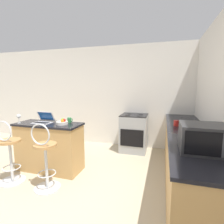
{
  "coord_description": "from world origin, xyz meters",
  "views": [
    {
      "loc": [
        1.54,
        -1.82,
        1.58
      ],
      "look_at": [
        0.44,
        1.91,
        1.0
      ],
      "focal_mm": 28.0,
      "sensor_mm": 36.0,
      "label": 1
    }
  ],
  "objects": [
    {
      "name": "fruit_bowl",
      "position": [
        -0.17,
        0.86,
        0.94
      ],
      "size": [
        0.21,
        0.21,
        0.11
      ],
      "color": "silver",
      "rests_on": "breakfast_bar"
    },
    {
      "name": "counter_right",
      "position": [
        1.94,
        1.06,
        0.45
      ],
      "size": [
        0.65,
        3.15,
        0.9
      ],
      "color": "tan",
      "rests_on": "ground_plane"
    },
    {
      "name": "ground_plane",
      "position": [
        0.0,
        0.0,
        0.0
      ],
      "size": [
        20.0,
        20.0,
        0.0
      ],
      "primitive_type": "plane",
      "color": "#BCAD8E"
    },
    {
      "name": "microwave",
      "position": [
        1.96,
        0.13,
        1.04
      ],
      "size": [
        0.46,
        0.41,
        0.29
      ],
      "color": "#2D2D30",
      "rests_on": "counter_right"
    },
    {
      "name": "mug_red",
      "position": [
        1.77,
        1.31,
        0.95
      ],
      "size": [
        0.11,
        0.09,
        0.09
      ],
      "color": "red",
      "rests_on": "counter_right"
    },
    {
      "name": "bar_stool_near",
      "position": [
        -0.82,
        0.3,
        0.5
      ],
      "size": [
        0.4,
        0.4,
        1.05
      ],
      "color": "silver",
      "rests_on": "ground_plane"
    },
    {
      "name": "laptop",
      "position": [
        -0.6,
        0.91,
        0.95
      ],
      "size": [
        0.33,
        0.29,
        0.2
      ],
      "color": "silver",
      "rests_on": "breakfast_bar"
    },
    {
      "name": "mug_green",
      "position": [
        -0.13,
        1.03,
        0.95
      ],
      "size": [
        0.09,
        0.07,
        0.1
      ],
      "color": "#338447",
      "rests_on": "breakfast_bar"
    },
    {
      "name": "stove_range",
      "position": [
        0.89,
        2.29,
        0.45
      ],
      "size": [
        0.62,
        0.61,
        0.91
      ],
      "color": "#9EA3A8",
      "rests_on": "ground_plane"
    },
    {
      "name": "breakfast_bar",
      "position": [
        -0.48,
        0.87,
        0.45
      ],
      "size": [
        1.23,
        0.52,
        0.9
      ],
      "color": "tan",
      "rests_on": "ground_plane"
    },
    {
      "name": "wine_glass_short",
      "position": [
        -1.01,
        0.73,
        1.02
      ],
      "size": [
        0.08,
        0.08,
        0.17
      ],
      "color": "silver",
      "rests_on": "breakfast_bar"
    },
    {
      "name": "wall_back",
      "position": [
        0.0,
        2.65,
        1.3
      ],
      "size": [
        12.0,
        0.06,
        2.6
      ],
      "color": "silver",
      "rests_on": "ground_plane"
    },
    {
      "name": "bar_stool_far",
      "position": [
        -0.14,
        0.3,
        0.5
      ],
      "size": [
        0.4,
        0.4,
        1.05
      ],
      "color": "silver",
      "rests_on": "ground_plane"
    }
  ]
}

